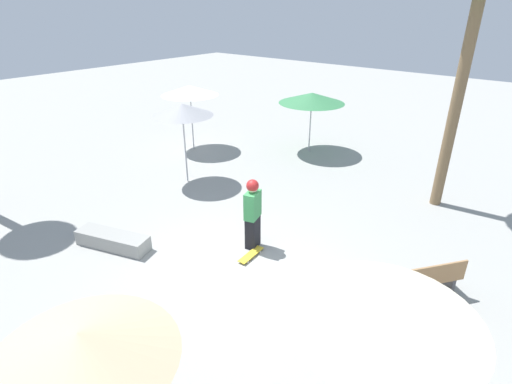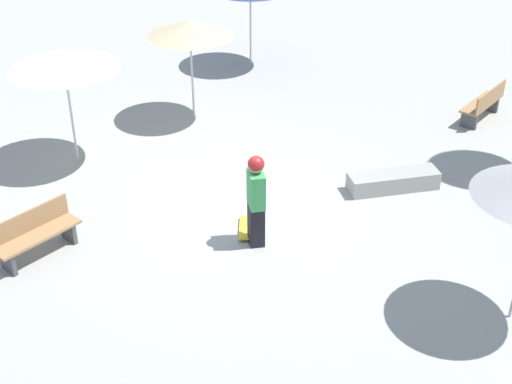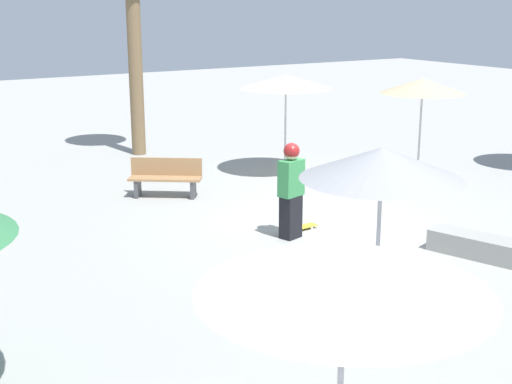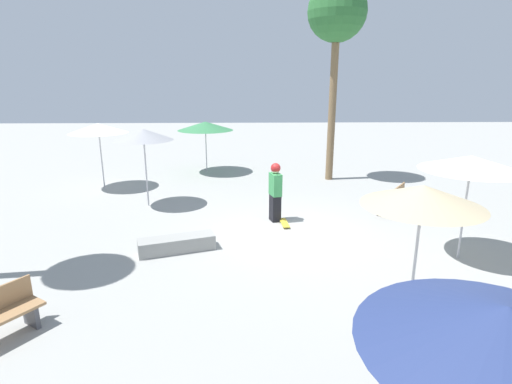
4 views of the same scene
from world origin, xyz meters
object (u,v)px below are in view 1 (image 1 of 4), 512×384
(concrete_ledge, at_px, (113,240))
(shade_umbrella_grey, at_px, (182,110))
(skateboard, at_px, (251,254))
(shade_umbrella_green, at_px, (312,98))
(shade_umbrella_cream, at_px, (385,308))
(shade_umbrella_white, at_px, (190,90))
(bench_near, at_px, (424,280))
(shade_umbrella_tan, at_px, (80,346))
(skater_main, at_px, (253,212))

(concrete_ledge, xyz_separation_m, shade_umbrella_grey, (-3.82, -1.59, 2.22))
(skateboard, distance_m, shade_umbrella_green, 7.94)
(concrete_ledge, xyz_separation_m, shade_umbrella_cream, (0.55, 6.83, 2.13))
(shade_umbrella_white, xyz_separation_m, shade_umbrella_grey, (2.38, 2.29, 0.06))
(concrete_ledge, distance_m, shade_umbrella_grey, 4.70)
(bench_near, xyz_separation_m, shade_umbrella_tan, (5.91, -1.78, 1.85))
(skateboard, xyz_separation_m, shade_umbrella_tan, (4.81, 1.79, 2.21))
(shade_umbrella_tan, bearing_deg, shade_umbrella_white, -137.15)
(concrete_ledge, xyz_separation_m, bench_near, (-2.92, 6.44, 0.24))
(skateboard, distance_m, shade_umbrella_white, 8.36)
(shade_umbrella_tan, xyz_separation_m, shade_umbrella_white, (-9.20, -8.53, 0.08))
(concrete_ledge, height_order, shade_umbrella_tan, shade_umbrella_tan)
(shade_umbrella_white, relative_size, shade_umbrella_cream, 1.02)
(shade_umbrella_green, bearing_deg, shade_umbrella_white, -54.72)
(concrete_ledge, bearing_deg, skater_main, 129.89)
(skateboard, bearing_deg, concrete_ledge, -62.43)
(skater_main, relative_size, shade_umbrella_tan, 0.73)
(shade_umbrella_green, bearing_deg, skateboard, 22.46)
(concrete_ledge, xyz_separation_m, shade_umbrella_tan, (2.99, 4.65, 2.09))
(concrete_ledge, distance_m, shade_umbrella_white, 7.63)
(shade_umbrella_cream, bearing_deg, bench_near, -173.60)
(skateboard, bearing_deg, skater_main, -150.39)
(concrete_ledge, xyz_separation_m, shade_umbrella_green, (-8.90, -0.07, 1.95))
(concrete_ledge, height_order, shade_umbrella_cream, shade_umbrella_cream)
(skateboard, distance_m, shade_umbrella_cream, 5.14)
(bench_near, height_order, shade_umbrella_grey, shade_umbrella_grey)
(skateboard, relative_size, bench_near, 0.52)
(skateboard, bearing_deg, shade_umbrella_cream, 54.43)
(shade_umbrella_grey, bearing_deg, shade_umbrella_cream, 62.56)
(skater_main, distance_m, skateboard, 1.01)
(shade_umbrella_white, distance_m, shade_umbrella_cream, 12.66)
(bench_near, bearing_deg, skater_main, 136.64)
(skateboard, xyz_separation_m, bench_near, (-1.11, 3.58, 0.37))
(concrete_ledge, bearing_deg, bench_near, 114.39)
(bench_near, relative_size, shade_umbrella_tan, 0.63)
(skater_main, relative_size, bench_near, 1.14)
(bench_near, distance_m, shade_umbrella_white, 11.00)
(skateboard, bearing_deg, shade_umbrella_tan, 15.66)
(shade_umbrella_grey, bearing_deg, skater_main, 68.66)
(skateboard, bearing_deg, bench_near, 102.39)
(skater_main, relative_size, shade_umbrella_grey, 0.68)
(shade_umbrella_grey, bearing_deg, bench_near, 83.58)
(skateboard, xyz_separation_m, shade_umbrella_green, (-7.09, -2.93, 2.07))
(concrete_ledge, relative_size, shade_umbrella_green, 0.77)
(shade_umbrella_cream, bearing_deg, skater_main, -122.92)
(skater_main, height_order, shade_umbrella_tan, shade_umbrella_tan)
(shade_umbrella_green, xyz_separation_m, shade_umbrella_white, (2.70, -3.81, 0.22))
(skater_main, distance_m, concrete_ledge, 3.49)
(skateboard, xyz_separation_m, shade_umbrella_grey, (-2.01, -4.45, 2.35))
(skateboard, height_order, shade_umbrella_cream, shade_umbrella_cream)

